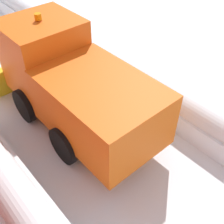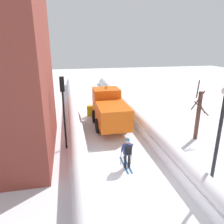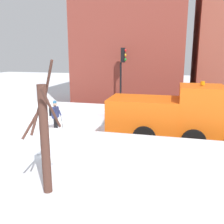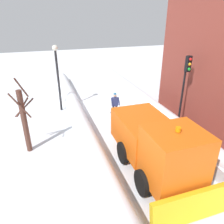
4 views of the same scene
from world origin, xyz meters
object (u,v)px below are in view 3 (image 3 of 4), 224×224
(skier, at_px, (55,115))
(traffic_light_pole, at_px, (122,71))
(bare_tree_near, at_px, (45,137))
(plow_truck, at_px, (170,114))

(skier, distance_m, traffic_light_pole, 5.09)
(traffic_light_pole, relative_size, bare_tree_near, 1.12)
(bare_tree_near, bearing_deg, skier, -155.90)
(skier, height_order, traffic_light_pole, traffic_light_pole)
(plow_truck, distance_m, skier, 6.32)
(traffic_light_pole, bearing_deg, plow_truck, 41.83)
(skier, bearing_deg, traffic_light_pole, 136.53)
(traffic_light_pole, height_order, bare_tree_near, traffic_light_pole)
(plow_truck, xyz_separation_m, skier, (-0.23, -6.29, -0.48))
(plow_truck, height_order, skier, plow_truck)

